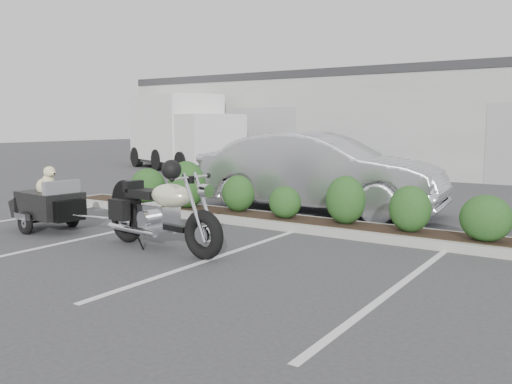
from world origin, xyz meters
The scene contains 8 objects.
ground centered at (0.00, 0.00, 0.00)m, with size 90.00×90.00×0.00m, color #38383A.
planter_kerb centered at (1.00, 2.20, 0.07)m, with size 12.00×1.00×0.15m, color #9E9E93.
building centered at (0.00, 17.00, 2.00)m, with size 26.00×10.00×4.00m, color #9EA099.
motorcycle centered at (0.20, -0.60, 0.58)m, with size 2.53×0.92×1.45m.
pet_trailer centered at (-2.58, -0.57, 0.51)m, with size 2.04×1.15×1.20m.
sedan centered at (0.60, 4.00, 0.88)m, with size 1.86×5.35×1.76m, color silver.
dumpster centered at (-2.49, 10.43, 0.62)m, with size 2.19×1.83×1.23m.
delivery_truck centered at (-9.25, 10.77, 1.50)m, with size 7.15×4.64×3.13m.
Camera 1 is at (5.95, -6.66, 1.96)m, focal length 38.00 mm.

